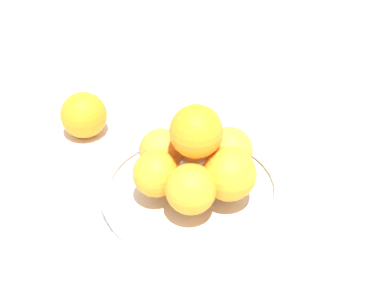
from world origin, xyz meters
The scene contains 4 objects.
ground_plane centered at (0.00, 0.00, 0.00)m, with size 4.00×4.00×0.00m, color silver.
fruit_bowl centered at (0.00, 0.00, 0.01)m, with size 0.27×0.27×0.03m.
orange_pile centered at (0.01, 0.00, 0.08)m, with size 0.18×0.17×0.13m.
stray_orange centered at (-0.24, 0.04, 0.04)m, with size 0.08×0.08×0.08m, color orange.
Camera 1 is at (0.32, -0.51, 0.53)m, focal length 50.00 mm.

